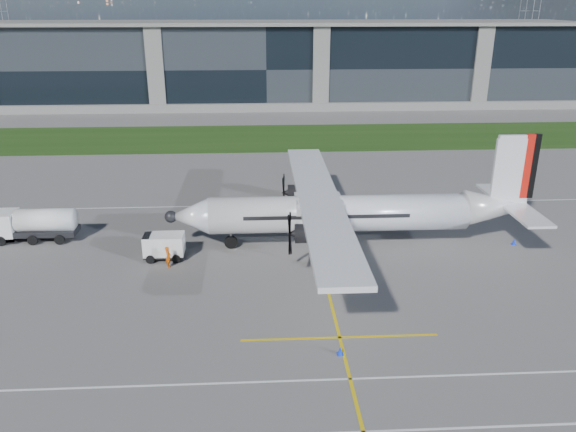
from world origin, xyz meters
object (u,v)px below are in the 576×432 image
object	(u,v)px
pylon_east	(529,16)
fuel_tanker_truck	(28,225)
baggage_tug	(164,247)
safety_cone_fwd	(155,246)
turboprop_aircraft	(353,193)
safety_cone_stbdwing	(296,186)
safety_cone_tail	(514,242)
safety_cone_nose_port	(177,250)
safety_cone_nose_stbd	(182,236)
safety_cone_portwing	(340,351)
ground_crew_person	(168,255)

from	to	relation	value
pylon_east	fuel_tanker_truck	bearing A→B (deg)	-127.27
baggage_tug	safety_cone_fwd	size ratio (longest dim) A/B	6.64
turboprop_aircraft	pylon_east	bearing A→B (deg)	60.91
pylon_east	safety_cone_stbdwing	xyz separation A→B (m)	(-82.72, -126.52, -14.75)
safety_cone_tail	safety_cone_nose_port	bearing A→B (deg)	-179.56
safety_cone_nose_port	safety_cone_nose_stbd	xyz separation A→B (m)	(0.05, 2.98, 0.00)
safety_cone_nose_port	safety_cone_portwing	xyz separation A→B (m)	(11.24, -14.61, 0.00)
safety_cone_nose_stbd	safety_cone_portwing	size ratio (longest dim) A/B	1.00
baggage_tug	ground_crew_person	bearing A→B (deg)	-72.27
safety_cone_fwd	safety_cone_tail	world-z (taller)	same
fuel_tanker_truck	safety_cone_portwing	distance (m)	30.11
safety_cone_nose_port	pylon_east	bearing A→B (deg)	56.85
turboprop_aircraft	safety_cone_portwing	xyz separation A→B (m)	(-3.04, -15.40, -4.39)
turboprop_aircraft	safety_cone_nose_port	distance (m)	14.96
fuel_tanker_truck	safety_cone_nose_stbd	size ratio (longest dim) A/B	14.78
ground_crew_person	safety_cone_portwing	xyz separation A→B (m)	(11.51, -12.04, -0.74)
pylon_east	baggage_tug	size ratio (longest dim) A/B	9.04
safety_cone_tail	safety_cone_portwing	bearing A→B (deg)	-138.47
safety_cone_nose_stbd	safety_cone_portwing	world-z (taller)	same
safety_cone_fwd	safety_cone_stbdwing	xyz separation A→B (m)	(12.68, 15.61, 0.00)
pylon_east	safety_cone_fwd	size ratio (longest dim) A/B	60.00
safety_cone_nose_stbd	safety_cone_stbdwing	world-z (taller)	same
fuel_tanker_truck	safety_cone_tail	bearing A→B (deg)	-4.42
fuel_tanker_truck	safety_cone_nose_stbd	distance (m)	12.99
safety_cone_portwing	baggage_tug	bearing A→B (deg)	131.28
ground_crew_person	safety_cone_fwd	world-z (taller)	ground_crew_person
safety_cone_nose_port	safety_cone_portwing	size ratio (longest dim) A/B	1.00
pylon_east	safety_cone_nose_stbd	xyz separation A→B (m)	(-93.41, -140.13, -14.75)
safety_cone_nose_port	safety_cone_fwd	bearing A→B (deg)	153.31
turboprop_aircraft	safety_cone_stbdwing	distance (m)	16.78
safety_cone_fwd	safety_cone_nose_port	world-z (taller)	same
baggage_tug	safety_cone_portwing	world-z (taller)	baggage_tug
safety_cone_nose_port	safety_cone_nose_stbd	bearing A→B (deg)	88.98
safety_cone_portwing	safety_cone_stbdwing	distance (m)	31.21
fuel_tanker_truck	safety_cone_tail	xyz separation A→B (m)	(40.86, -3.16, -1.14)
baggage_tug	safety_cone_fwd	bearing A→B (deg)	121.25
fuel_tanker_truck	pylon_east	bearing A→B (deg)	52.73
ground_crew_person	safety_cone_fwd	distance (m)	3.99
pylon_east	ground_crew_person	size ratio (longest dim) A/B	15.19
turboprop_aircraft	safety_cone_tail	xyz separation A→B (m)	(13.70, -0.57, -4.39)
fuel_tanker_truck	safety_cone_fwd	bearing A→B (deg)	-12.38
pylon_east	safety_cone_nose_stbd	distance (m)	169.05
safety_cone_nose_stbd	safety_cone_fwd	bearing A→B (deg)	-134.75
safety_cone_fwd	safety_cone_nose_stbd	world-z (taller)	same
safety_cone_fwd	safety_cone_tail	size ratio (longest dim) A/B	1.00
pylon_east	turboprop_aircraft	xyz separation A→B (m)	(-79.18, -142.33, -10.36)
ground_crew_person	safety_cone_nose_stbd	xyz separation A→B (m)	(0.32, 5.55, -0.74)
pylon_east	safety_cone_stbdwing	size ratio (longest dim) A/B	60.00
fuel_tanker_truck	safety_cone_tail	distance (m)	41.00
safety_cone_fwd	safety_cone_tail	bearing A→B (deg)	-1.45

